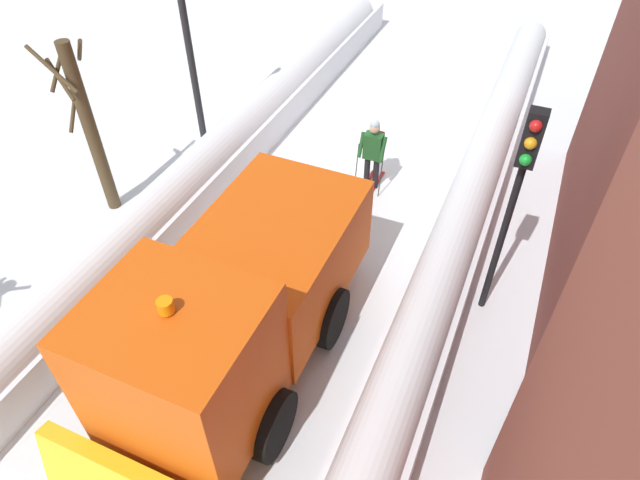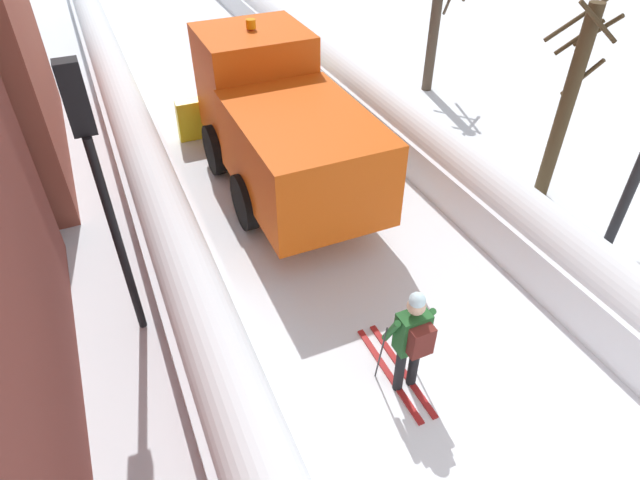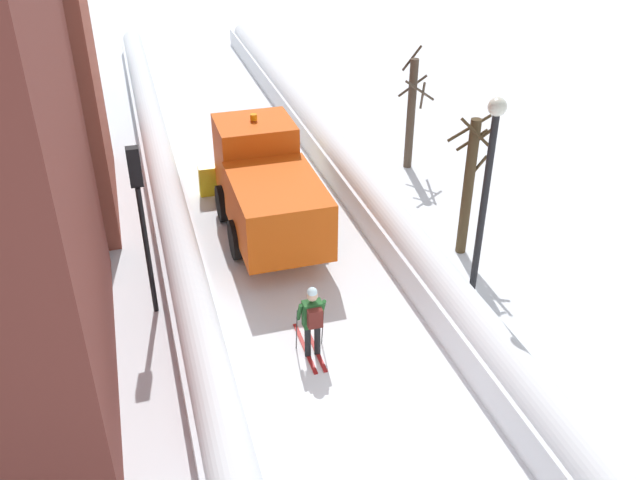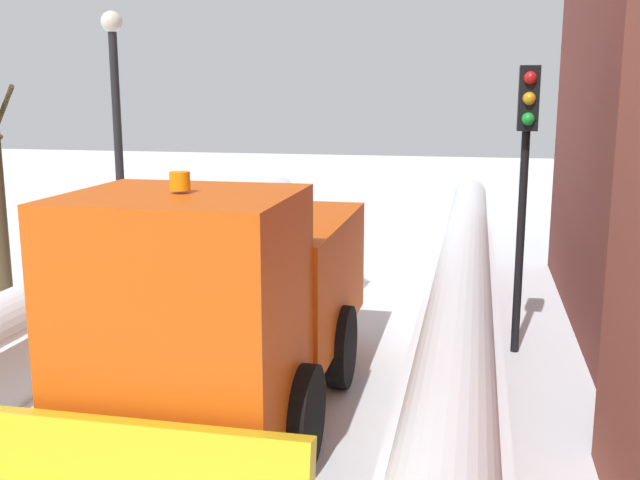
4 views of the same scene
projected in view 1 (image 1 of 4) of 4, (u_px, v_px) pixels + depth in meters
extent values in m
cube|color=#DB510F|center=(275.00, 257.00, 9.48)|extent=(2.30, 3.40, 1.60)
cube|color=#DB510F|center=(183.00, 367.00, 7.43)|extent=(2.20, 2.00, 2.30)
cube|color=black|center=(130.00, 406.00, 6.44)|extent=(1.85, 0.06, 1.01)
cylinder|color=orange|center=(165.00, 306.00, 6.56)|extent=(0.20, 0.20, 0.18)
cylinder|color=black|center=(275.00, 425.00, 8.11)|extent=(0.25, 1.10, 1.10)
cylinder|color=black|center=(146.00, 372.00, 8.78)|extent=(0.25, 1.10, 1.10)
cylinder|color=black|center=(332.00, 318.00, 9.59)|extent=(0.25, 1.10, 1.10)
cylinder|color=black|center=(218.00, 279.00, 10.26)|extent=(0.25, 1.10, 1.10)
cylinder|color=black|center=(376.00, 173.00, 12.95)|extent=(0.14, 0.14, 0.82)
cylinder|color=black|center=(367.00, 171.00, 13.02)|extent=(0.14, 0.14, 0.82)
cube|color=#1E5123|center=(373.00, 146.00, 12.50)|extent=(0.42, 0.26, 0.62)
cube|color=#591E19|center=(376.00, 140.00, 12.62)|extent=(0.32, 0.16, 0.44)
sphere|color=tan|center=(375.00, 128.00, 12.18)|extent=(0.24, 0.24, 0.24)
sphere|color=silver|center=(375.00, 124.00, 12.11)|extent=(0.22, 0.22, 0.22)
cylinder|color=#1E5123|center=(383.00, 150.00, 12.33)|extent=(0.09, 0.33, 0.56)
cylinder|color=#1E5123|center=(361.00, 145.00, 12.49)|extent=(0.09, 0.33, 0.56)
cube|color=maroon|center=(371.00, 193.00, 13.05)|extent=(0.09, 1.80, 0.03)
cube|color=maroon|center=(362.00, 190.00, 13.12)|extent=(0.09, 1.80, 0.03)
cylinder|color=#262628|center=(381.00, 174.00, 12.62)|extent=(0.02, 0.19, 1.19)
cylinder|color=#262628|center=(356.00, 167.00, 12.80)|extent=(0.02, 0.19, 1.19)
cylinder|color=black|center=(501.00, 241.00, 9.40)|extent=(0.12, 0.12, 3.32)
cube|color=black|center=(532.00, 139.00, 7.87)|extent=(0.28, 0.24, 0.90)
sphere|color=red|center=(536.00, 126.00, 7.60)|extent=(0.18, 0.18, 0.18)
sphere|color=gold|center=(531.00, 143.00, 7.79)|extent=(0.18, 0.18, 0.18)
sphere|color=green|center=(526.00, 160.00, 7.98)|extent=(0.18, 0.18, 0.18)
cylinder|color=black|center=(192.00, 68.00, 12.40)|extent=(0.16, 0.16, 4.95)
cylinder|color=#463621|center=(91.00, 133.00, 11.41)|extent=(0.28, 0.28, 3.88)
cylinder|color=#463621|center=(52.00, 69.00, 10.11)|extent=(1.13, 0.22, 0.71)
cylinder|color=#463621|center=(80.00, 50.00, 10.37)|extent=(0.69, 0.48, 0.71)
cylinder|color=#463621|center=(74.00, 106.00, 11.06)|extent=(0.15, 0.68, 0.92)
cylinder|color=#463621|center=(60.00, 80.00, 10.41)|extent=(0.74, 0.34, 0.66)
cylinder|color=#463621|center=(58.00, 66.00, 10.49)|extent=(0.18, 0.79, 0.77)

